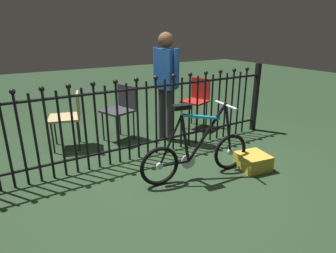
{
  "coord_description": "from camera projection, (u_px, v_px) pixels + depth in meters",
  "views": [
    {
      "loc": [
        -1.47,
        -2.52,
        1.65
      ],
      "look_at": [
        0.18,
        0.2,
        0.55
      ],
      "focal_mm": 30.36,
      "sensor_mm": 36.0,
      "label": 1
    }
  ],
  "objects": [
    {
      "name": "chair_tan",
      "position": [
        70.0,
        114.0,
        4.02
      ],
      "size": [
        0.52,
        0.52,
        0.8
      ],
      "color": "black",
      "rests_on": "ground"
    },
    {
      "name": "bicycle",
      "position": [
        197.0,
        152.0,
        3.25
      ],
      "size": [
        1.38,
        0.4,
        0.89
      ],
      "color": "black",
      "rests_on": "ground"
    },
    {
      "name": "iron_fence",
      "position": [
        132.0,
        118.0,
        3.61
      ],
      "size": [
        4.4,
        0.07,
        1.12
      ],
      "color": "black",
      "rests_on": "ground"
    },
    {
      "name": "display_crate",
      "position": [
        253.0,
        161.0,
        3.51
      ],
      "size": [
        0.4,
        0.4,
        0.19
      ],
      "primitive_type": "cube",
      "rotation": [
        0.0,
        0.0,
        -0.16
      ],
      "color": "#B29933",
      "rests_on": "ground"
    },
    {
      "name": "chair_charcoal",
      "position": [
        121.0,
        107.0,
        4.32
      ],
      "size": [
        0.52,
        0.52,
        0.84
      ],
      "color": "black",
      "rests_on": "ground"
    },
    {
      "name": "person_visitor",
      "position": [
        166.0,
        79.0,
        4.15
      ],
      "size": [
        0.26,
        0.46,
        1.61
      ],
      "color": "#2D2D33",
      "rests_on": "ground"
    },
    {
      "name": "ground_plane",
      "position": [
        164.0,
        179.0,
        3.29
      ],
      "size": [
        20.0,
        20.0,
        0.0
      ],
      "primitive_type": "plane",
      "color": "#223620"
    },
    {
      "name": "chair_red",
      "position": [
        197.0,
        97.0,
        4.89
      ],
      "size": [
        0.49,
        0.49,
        0.85
      ],
      "color": "black",
      "rests_on": "ground"
    }
  ]
}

